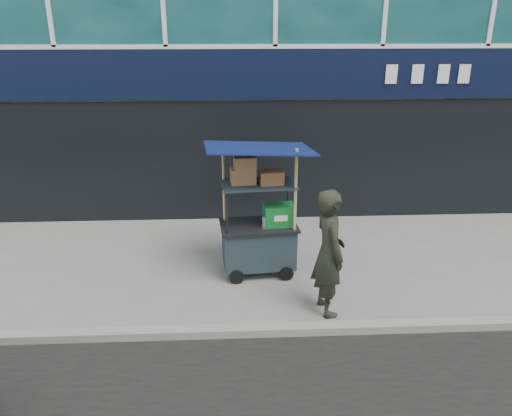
{
  "coord_description": "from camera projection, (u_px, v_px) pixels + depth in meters",
  "views": [
    {
      "loc": [
        -0.82,
        -5.72,
        3.89
      ],
      "look_at": [
        -0.48,
        1.2,
        1.25
      ],
      "focal_mm": 35.0,
      "sensor_mm": 36.0,
      "label": 1
    }
  ],
  "objects": [
    {
      "name": "ground",
      "position": [
        296.0,
        325.0,
        6.76
      ],
      "size": [
        80.0,
        80.0,
        0.0
      ],
      "primitive_type": "plane",
      "color": "slate",
      "rests_on": "ground"
    },
    {
      "name": "vendor_cart",
      "position": [
        260.0,
        229.0,
        7.9
      ],
      "size": [
        1.7,
        1.27,
        2.16
      ],
      "rotation": [
        0.0,
        0.0,
        0.09
      ],
      "color": "#1B292F",
      "rests_on": "ground"
    },
    {
      "name": "curb",
      "position": [
        298.0,
        329.0,
        6.55
      ],
      "size": [
        80.0,
        0.18,
        0.12
      ],
      "primitive_type": "cube",
      "color": "gray",
      "rests_on": "ground"
    },
    {
      "name": "vendor_man",
      "position": [
        329.0,
        253.0,
        6.77
      ],
      "size": [
        0.55,
        0.73,
        1.82
      ],
      "primitive_type": "imported",
      "rotation": [
        0.0,
        0.0,
        1.76
      ],
      "color": "black",
      "rests_on": "ground"
    }
  ]
}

